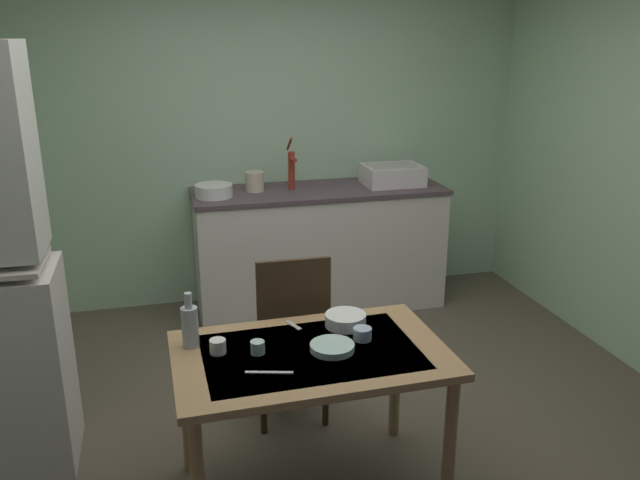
{
  "coord_description": "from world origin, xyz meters",
  "views": [
    {
      "loc": [
        -0.78,
        -2.85,
        2.06
      ],
      "look_at": [
        0.01,
        0.18,
        1.04
      ],
      "focal_mm": 36.21,
      "sensor_mm": 36.0,
      "label": 1
    }
  ],
  "objects": [
    {
      "name": "ground_plane",
      "position": [
        0.0,
        0.0,
        0.0
      ],
      "size": [
        5.18,
        5.18,
        0.0
      ],
      "primitive_type": "plane",
      "color": "brown"
    },
    {
      "name": "wall_back",
      "position": [
        0.0,
        2.09,
        1.28
      ],
      "size": [
        4.28,
        0.1,
        2.56
      ],
      "primitive_type": "cube",
      "color": "#ADD3AE",
      "rests_on": "ground"
    },
    {
      "name": "counter_cabinet",
      "position": [
        0.4,
        1.72,
        0.47
      ],
      "size": [
        1.9,
        0.64,
        0.94
      ],
      "color": "silver",
      "rests_on": "ground"
    },
    {
      "name": "sink_basin",
      "position": [
        0.98,
        1.72,
        1.02
      ],
      "size": [
        0.44,
        0.34,
        0.15
      ],
      "color": "silver",
      "rests_on": "counter_cabinet"
    },
    {
      "name": "hand_pump",
      "position": [
        0.2,
        1.76,
        1.11
      ],
      "size": [
        0.05,
        0.27,
        0.39
      ],
      "color": "maroon",
      "rests_on": "counter_cabinet"
    },
    {
      "name": "mixing_bowl_counter",
      "position": [
        -0.39,
        1.67,
        0.98
      ],
      "size": [
        0.27,
        0.27,
        0.09
      ],
      "primitive_type": "cylinder",
      "color": "white",
      "rests_on": "counter_cabinet"
    },
    {
      "name": "stoneware_crock",
      "position": [
        -0.08,
        1.77,
        1.01
      ],
      "size": [
        0.14,
        0.14,
        0.15
      ],
      "primitive_type": "cylinder",
      "color": "beige",
      "rests_on": "counter_cabinet"
    },
    {
      "name": "dining_table",
      "position": [
        -0.18,
        -0.39,
        0.63
      ],
      "size": [
        1.21,
        0.77,
        0.73
      ],
      "color": "tan",
      "rests_on": "ground"
    },
    {
      "name": "chair_far_side",
      "position": [
        -0.15,
        0.21,
        0.51
      ],
      "size": [
        0.41,
        0.41,
        0.98
      ],
      "color": "#3A2B19",
      "rests_on": "ground"
    },
    {
      "name": "serving_bowl_wide",
      "position": [
        0.04,
        -0.17,
        0.76
      ],
      "size": [
        0.2,
        0.2,
        0.06
      ],
      "primitive_type": "cylinder",
      "color": "white",
      "rests_on": "dining_table"
    },
    {
      "name": "soup_bowl_small",
      "position": [
        -0.09,
        -0.4,
        0.74
      ],
      "size": [
        0.2,
        0.2,
        0.03
      ],
      "primitive_type": "cylinder",
      "color": "#ADD1C1",
      "rests_on": "dining_table"
    },
    {
      "name": "mug_tall",
      "position": [
        0.07,
        -0.33,
        0.75
      ],
      "size": [
        0.08,
        0.08,
        0.06
      ],
      "primitive_type": "cylinder",
      "color": "#9EB2C6",
      "rests_on": "dining_table"
    },
    {
      "name": "mug_dark",
      "position": [
        -0.58,
        -0.3,
        0.76
      ],
      "size": [
        0.07,
        0.07,
        0.06
      ],
      "primitive_type": "cylinder",
      "color": "white",
      "rests_on": "dining_table"
    },
    {
      "name": "teacup_cream",
      "position": [
        -0.41,
        -0.35,
        0.75
      ],
      "size": [
        0.06,
        0.06,
        0.06
      ],
      "primitive_type": "cylinder",
      "color": "#ADD1C1",
      "rests_on": "dining_table"
    },
    {
      "name": "glass_bottle",
      "position": [
        -0.69,
        -0.2,
        0.83
      ],
      "size": [
        0.07,
        0.07,
        0.25
      ],
      "color": "#B7BCC1",
      "rests_on": "dining_table"
    },
    {
      "name": "table_knife",
      "position": [
        -0.39,
        -0.53,
        0.73
      ],
      "size": [
        0.19,
        0.07,
        0.0
      ],
      "primitive_type": "cube",
      "rotation": [
        0.0,
        0.0,
        6.01
      ],
      "color": "silver",
      "rests_on": "dining_table"
    },
    {
      "name": "teaspoon_near_bowl",
      "position": [
        -0.2,
        -0.11,
        0.73
      ],
      "size": [
        0.06,
        0.12,
        0.0
      ],
      "primitive_type": "cube",
      "rotation": [
        0.0,
        0.0,
        5.08
      ],
      "color": "beige",
      "rests_on": "dining_table"
    }
  ]
}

